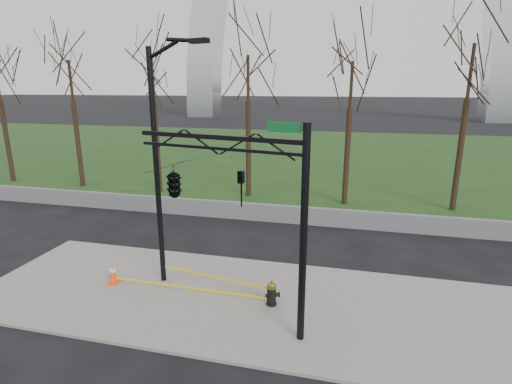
% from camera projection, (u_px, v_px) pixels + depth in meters
% --- Properties ---
extents(ground, '(500.00, 500.00, 0.00)m').
position_uv_depth(ground, '(244.00, 302.00, 12.93)').
color(ground, black).
rests_on(ground, ground).
extents(sidewalk, '(18.00, 6.00, 0.10)m').
position_uv_depth(sidewalk, '(244.00, 301.00, 12.92)').
color(sidewalk, gray).
rests_on(sidewalk, ground).
extents(grass_strip, '(120.00, 40.00, 0.06)m').
position_uv_depth(grass_strip, '(321.00, 153.00, 41.06)').
color(grass_strip, '#1B3914').
rests_on(grass_strip, ground).
extents(guardrail, '(60.00, 0.30, 0.90)m').
position_uv_depth(guardrail, '(286.00, 214.00, 20.32)').
color(guardrail, '#59595B').
rests_on(guardrail, ground).
extents(tree_row, '(39.77, 4.00, 9.58)m').
position_uv_depth(tree_row, '(247.00, 121.00, 23.65)').
color(tree_row, black).
rests_on(tree_row, ground).
extents(fire_hydrant, '(0.52, 0.34, 0.83)m').
position_uv_depth(fire_hydrant, '(272.00, 294.00, 12.49)').
color(fire_hydrant, black).
rests_on(fire_hydrant, sidewalk).
extents(traffic_cone, '(0.36, 0.36, 0.69)m').
position_uv_depth(traffic_cone, '(113.00, 274.00, 13.89)').
color(traffic_cone, '#FF450D').
rests_on(traffic_cone, sidewalk).
extents(street_light, '(2.32, 0.89, 8.21)m').
position_uv_depth(street_light, '(161.00, 153.00, 12.88)').
color(street_light, black).
rests_on(street_light, ground).
extents(traffic_signal_mast, '(5.01, 2.54, 6.00)m').
position_uv_depth(traffic_signal_mast, '(196.00, 184.00, 11.21)').
color(traffic_signal_mast, black).
rests_on(traffic_signal_mast, ground).
extents(caution_tape, '(5.70, 0.72, 0.43)m').
position_uv_depth(caution_tape, '(199.00, 283.00, 13.24)').
color(caution_tape, yellow).
rests_on(caution_tape, ground).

